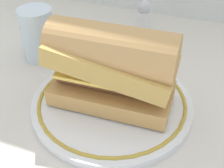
{
  "coord_description": "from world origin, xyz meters",
  "views": [
    {
      "loc": [
        0.15,
        -0.33,
        0.33
      ],
      "look_at": [
        0.02,
        0.01,
        0.04
      ],
      "focal_mm": 49.6,
      "sensor_mm": 36.0,
      "label": 1
    }
  ],
  "objects_px": {
    "sausage_sandwich": "(112,65)",
    "drinking_glass": "(38,37)",
    "plate": "(112,103)",
    "salt_shaker": "(145,18)"
  },
  "relations": [
    {
      "from": "sausage_sandwich",
      "to": "salt_shaker",
      "type": "height_order",
      "value": "sausage_sandwich"
    },
    {
      "from": "plate",
      "to": "salt_shaker",
      "type": "relative_size",
      "value": 3.47
    },
    {
      "from": "plate",
      "to": "sausage_sandwich",
      "type": "height_order",
      "value": "sausage_sandwich"
    },
    {
      "from": "drinking_glass",
      "to": "salt_shaker",
      "type": "bearing_deg",
      "value": 45.69
    },
    {
      "from": "sausage_sandwich",
      "to": "drinking_glass",
      "type": "distance_m",
      "value": 0.2
    },
    {
      "from": "drinking_glass",
      "to": "salt_shaker",
      "type": "height_order",
      "value": "drinking_glass"
    },
    {
      "from": "sausage_sandwich",
      "to": "drinking_glass",
      "type": "height_order",
      "value": "sausage_sandwich"
    },
    {
      "from": "drinking_glass",
      "to": "salt_shaker",
      "type": "xyz_separation_m",
      "value": [
        0.16,
        0.17,
        -0.01
      ]
    },
    {
      "from": "sausage_sandwich",
      "to": "salt_shaker",
      "type": "relative_size",
      "value": 2.59
    },
    {
      "from": "plate",
      "to": "drinking_glass",
      "type": "height_order",
      "value": "drinking_glass"
    }
  ]
}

